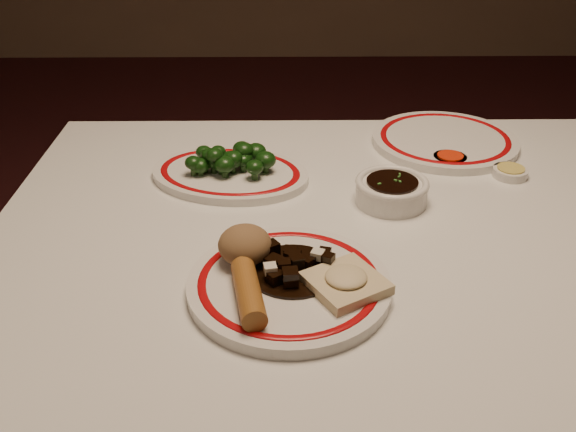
# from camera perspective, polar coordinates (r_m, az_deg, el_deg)

# --- Properties ---
(dining_table) EXTENTS (1.20, 0.90, 0.75)m
(dining_table) POSITION_cam_1_polar(r_m,az_deg,el_deg) (1.10, 6.10, -4.79)
(dining_table) COLOR white
(dining_table) RESTS_ON ground
(main_plate) EXTENTS (0.34, 0.34, 0.02)m
(main_plate) POSITION_cam_1_polar(r_m,az_deg,el_deg) (0.89, 0.09, -6.12)
(main_plate) COLOR silver
(main_plate) RESTS_ON dining_table
(rice_mound) EXTENTS (0.08, 0.08, 0.06)m
(rice_mound) POSITION_cam_1_polar(r_m,az_deg,el_deg) (0.91, -3.86, -2.58)
(rice_mound) COLOR brown
(rice_mound) RESTS_ON main_plate
(spring_roll) EXTENTS (0.05, 0.13, 0.03)m
(spring_roll) POSITION_cam_1_polar(r_m,az_deg,el_deg) (0.84, -3.54, -6.80)
(spring_roll) COLOR #9B6126
(spring_roll) RESTS_ON main_plate
(fried_wonton) EXTENTS (0.13, 0.13, 0.03)m
(fried_wonton) POSITION_cam_1_polar(r_m,az_deg,el_deg) (0.87, 5.16, -5.80)
(fried_wonton) COLOR beige
(fried_wonton) RESTS_ON main_plate
(stirfry_heap) EXTENTS (0.13, 0.13, 0.03)m
(stirfry_heap) POSITION_cam_1_polar(r_m,az_deg,el_deg) (0.90, 0.34, -4.50)
(stirfry_heap) COLOR black
(stirfry_heap) RESTS_ON main_plate
(broccoli_plate) EXTENTS (0.34, 0.31, 0.02)m
(broccoli_plate) POSITION_cam_1_polar(r_m,az_deg,el_deg) (1.19, -5.18, 3.75)
(broccoli_plate) COLOR silver
(broccoli_plate) RESTS_ON dining_table
(broccoli_pile) EXTENTS (0.16, 0.10, 0.05)m
(broccoli_pile) POSITION_cam_1_polar(r_m,az_deg,el_deg) (1.17, -5.10, 5.08)
(broccoli_pile) COLOR #23471C
(broccoli_pile) RESTS_ON broccoli_plate
(soy_bowl) EXTENTS (0.12, 0.12, 0.04)m
(soy_bowl) POSITION_cam_1_polar(r_m,az_deg,el_deg) (1.11, 9.18, 2.11)
(soy_bowl) COLOR silver
(soy_bowl) RESTS_ON dining_table
(sweet_sour_dish) EXTENTS (0.06, 0.06, 0.02)m
(sweet_sour_dish) POSITION_cam_1_polar(r_m,az_deg,el_deg) (1.28, 14.18, 4.88)
(sweet_sour_dish) COLOR silver
(sweet_sour_dish) RESTS_ON dining_table
(mustard_dish) EXTENTS (0.06, 0.06, 0.02)m
(mustard_dish) POSITION_cam_1_polar(r_m,az_deg,el_deg) (1.26, 19.15, 3.70)
(mustard_dish) COLOR silver
(mustard_dish) RESTS_ON dining_table
(far_plate) EXTENTS (0.39, 0.39, 0.02)m
(far_plate) POSITION_cam_1_polar(r_m,az_deg,el_deg) (1.36, 13.74, 6.57)
(far_plate) COLOR silver
(far_plate) RESTS_ON dining_table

